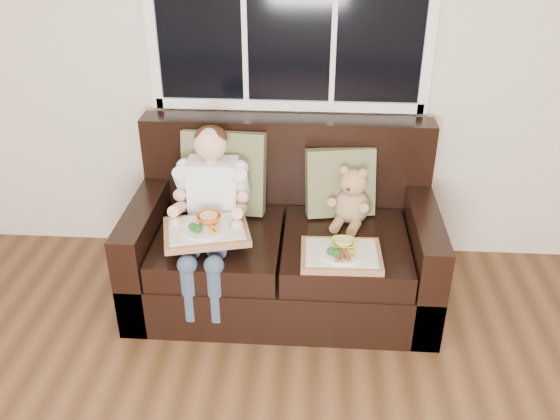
# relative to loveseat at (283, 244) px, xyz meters

# --- Properties ---
(room_walls) EXTENTS (4.52, 5.02, 2.71)m
(room_walls) POSITION_rel_loveseat_xyz_m (0.12, -2.02, 1.28)
(room_walls) COLOR beige
(room_walls) RESTS_ON ground
(loveseat) EXTENTS (1.70, 0.92, 0.96)m
(loveseat) POSITION_rel_loveseat_xyz_m (0.00, 0.00, 0.00)
(loveseat) COLOR black
(loveseat) RESTS_ON ground
(pillow_left) EXTENTS (0.49, 0.25, 0.49)m
(pillow_left) POSITION_rel_loveseat_xyz_m (-0.35, 0.15, 0.38)
(pillow_left) COLOR #686E44
(pillow_left) RESTS_ON loveseat
(pillow_right) EXTENTS (0.42, 0.24, 0.40)m
(pillow_right) POSITION_rel_loveseat_xyz_m (0.32, 0.15, 0.34)
(pillow_right) COLOR #686E44
(pillow_right) RESTS_ON loveseat
(child) EXTENTS (0.39, 0.60, 0.89)m
(child) POSITION_rel_loveseat_xyz_m (-0.39, -0.12, 0.34)
(child) COLOR white
(child) RESTS_ON loveseat
(teddy_bear) EXTENTS (0.24, 0.29, 0.35)m
(teddy_bear) POSITION_rel_loveseat_xyz_m (0.38, 0.04, 0.28)
(teddy_bear) COLOR #AB7D5A
(teddy_bear) RESTS_ON loveseat
(tray_left) EXTENTS (0.50, 0.43, 0.10)m
(tray_left) POSITION_rel_loveseat_xyz_m (-0.38, -0.31, 0.27)
(tray_left) COLOR #996545
(tray_left) RESTS_ON child
(tray_right) EXTENTS (0.42, 0.32, 0.09)m
(tray_right) POSITION_rel_loveseat_xyz_m (0.32, -0.34, 0.17)
(tray_right) COLOR #996545
(tray_right) RESTS_ON loveseat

